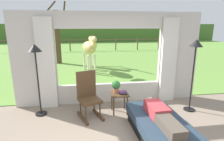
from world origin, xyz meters
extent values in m
cube|color=beige|center=(-2.02, 2.26, 1.27)|extent=(1.15, 0.12, 2.55)
cube|color=beige|center=(2.02, 2.26, 1.27)|extent=(1.15, 0.12, 2.55)
cube|color=beige|center=(0.00, 2.26, 0.28)|extent=(2.90, 0.12, 0.55)
cube|color=beige|center=(0.00, 2.26, 2.33)|extent=(2.90, 0.12, 0.45)
cube|color=silver|center=(-1.69, 2.12, 1.20)|extent=(0.44, 0.10, 2.40)
cube|color=silver|center=(1.69, 2.12, 1.20)|extent=(0.44, 0.10, 2.40)
cube|color=olive|center=(0.00, 13.16, 0.01)|extent=(36.00, 21.68, 0.02)
cube|color=#44692B|center=(0.00, 23.00, 1.20)|extent=(36.00, 2.00, 2.40)
cube|color=black|center=(0.73, 0.36, 0.12)|extent=(0.90, 1.60, 0.24)
cube|color=#233342|center=(0.73, 0.36, 0.33)|extent=(0.97, 1.74, 0.18)
cube|color=#B23338|center=(0.73, 0.51, 0.53)|extent=(0.37, 0.61, 0.22)
cube|color=#4C4238|center=(0.73, -0.09, 0.51)|extent=(0.31, 0.69, 0.18)
sphere|color=tan|center=(0.73, 0.90, 0.53)|extent=(0.20, 0.20, 0.20)
cube|color=#4C331E|center=(-0.60, 1.36, 0.44)|extent=(0.62, 0.62, 0.06)
cube|color=#4C331E|center=(-0.67, 1.56, 0.78)|extent=(0.47, 0.22, 0.68)
cube|color=#4C331E|center=(-0.79, 1.29, 0.03)|extent=(0.29, 0.66, 0.06)
cube|color=#4C331E|center=(-0.41, 1.43, 0.03)|extent=(0.29, 0.66, 0.06)
cylinder|color=#4C331E|center=(-0.71, 1.13, 0.24)|extent=(0.04, 0.04, 0.38)
cylinder|color=#4C331E|center=(-0.37, 1.26, 0.24)|extent=(0.04, 0.04, 0.38)
cylinder|color=#4C331E|center=(-0.83, 1.47, 0.24)|extent=(0.04, 0.04, 0.38)
cylinder|color=#4C331E|center=(-0.49, 1.59, 0.24)|extent=(0.04, 0.04, 0.38)
cube|color=#4C331E|center=(0.15, 1.52, 0.51)|extent=(0.44, 0.44, 0.03)
cylinder|color=#4C331E|center=(-0.02, 1.35, 0.24)|extent=(0.04, 0.04, 0.49)
cylinder|color=#4C331E|center=(0.32, 1.35, 0.24)|extent=(0.04, 0.04, 0.49)
cylinder|color=#4C331E|center=(-0.02, 1.69, 0.24)|extent=(0.04, 0.04, 0.49)
cylinder|color=#4C331E|center=(0.32, 1.69, 0.24)|extent=(0.04, 0.04, 0.49)
cylinder|color=#9E6042|center=(0.07, 1.58, 0.58)|extent=(0.14, 0.14, 0.12)
sphere|color=#2D6B2D|center=(0.07, 1.58, 0.73)|extent=(0.22, 0.22, 0.22)
cube|color=black|center=(0.23, 1.46, 0.54)|extent=(0.20, 0.14, 0.03)
cube|color=#59336B|center=(0.23, 1.47, 0.57)|extent=(0.18, 0.14, 0.03)
cylinder|color=black|center=(-1.83, 1.70, 0.01)|extent=(0.28, 0.28, 0.03)
cylinder|color=black|center=(-1.83, 1.70, 0.80)|extent=(0.04, 0.04, 1.59)
cone|color=black|center=(-1.83, 1.70, 1.68)|extent=(0.32, 0.32, 0.18)
cylinder|color=black|center=(2.01, 1.39, 0.01)|extent=(0.28, 0.28, 0.03)
cylinder|color=black|center=(2.01, 1.39, 0.84)|extent=(0.04, 0.04, 1.68)
cone|color=black|center=(2.01, 1.39, 1.77)|extent=(0.32, 0.32, 0.18)
ellipsoid|color=tan|center=(-0.50, 5.97, 1.17)|extent=(0.83, 1.34, 0.60)
cylinder|color=tan|center=(-0.35, 5.31, 1.48)|extent=(0.39, 0.64, 0.53)
ellipsoid|color=tan|center=(-0.29, 5.08, 1.63)|extent=(0.30, 0.51, 0.24)
cube|color=beige|center=(-0.37, 5.39, 1.51)|extent=(0.18, 0.44, 0.32)
cylinder|color=beige|center=(-0.64, 6.56, 1.02)|extent=(0.12, 0.12, 0.55)
cylinder|color=beige|center=(-0.25, 5.60, 0.45)|extent=(0.11, 0.11, 0.85)
cylinder|color=beige|center=(-0.56, 5.53, 0.45)|extent=(0.11, 0.11, 0.85)
cylinder|color=beige|center=(-0.44, 6.42, 0.45)|extent=(0.11, 0.11, 0.85)
cylinder|color=beige|center=(-0.76, 6.35, 0.45)|extent=(0.11, 0.11, 0.85)
cylinder|color=#4C3823|center=(-2.25, 8.14, 1.52)|extent=(0.32, 0.32, 2.99)
cylinder|color=#47331E|center=(-1.80, 8.24, 3.01)|extent=(0.34, 1.09, 0.88)
cylinder|color=#47331E|center=(-2.12, 8.45, 2.52)|extent=(0.63, 0.33, 0.83)
cylinder|color=#47331E|center=(-2.39, 8.65, 2.15)|extent=(1.27, 0.42, 0.92)
cylinder|color=#47331E|center=(-2.63, 8.41, 3.12)|extent=(0.69, 0.92, 0.94)
cylinder|color=brown|center=(-6.00, 13.27, 0.57)|extent=(0.10, 0.10, 1.10)
cylinder|color=brown|center=(-4.00, 13.27, 0.57)|extent=(0.10, 0.10, 1.10)
cylinder|color=brown|center=(-2.00, 13.27, 0.57)|extent=(0.10, 0.10, 1.10)
cylinder|color=brown|center=(0.00, 13.27, 0.57)|extent=(0.10, 0.10, 1.10)
cylinder|color=brown|center=(2.00, 13.27, 0.57)|extent=(0.10, 0.10, 1.10)
cylinder|color=brown|center=(4.00, 13.27, 0.57)|extent=(0.10, 0.10, 1.10)
cylinder|color=brown|center=(6.00, 13.27, 0.57)|extent=(0.10, 0.10, 1.10)
cylinder|color=brown|center=(8.00, 13.27, 0.57)|extent=(0.10, 0.10, 1.10)
cube|color=brown|center=(0.00, 13.27, 0.97)|extent=(16.00, 0.06, 0.08)
camera|label=1|loc=(-0.65, -2.68, 2.18)|focal=28.92mm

